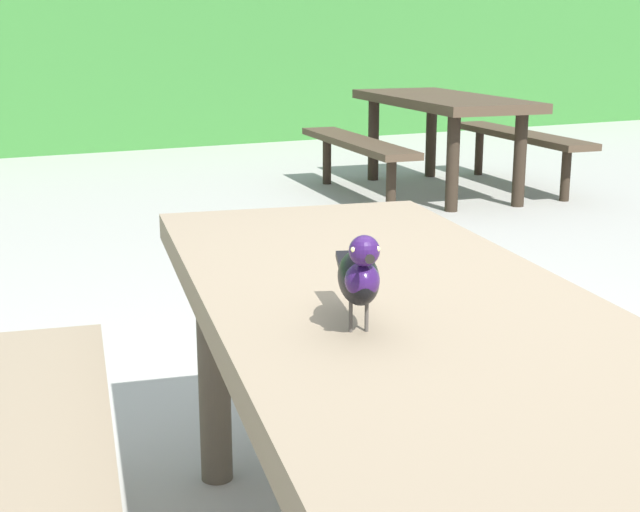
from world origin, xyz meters
name	(u,v)px	position (x,y,z in m)	size (l,w,h in m)	color
picnic_table_foreground	(391,377)	(-0.24, -0.14, 0.56)	(1.97, 2.00, 0.74)	#84725B
bird_grackle	(359,275)	(-0.42, -0.33, 0.84)	(0.13, 0.28, 0.18)	black
picnic_table_mid_left	(442,120)	(2.76, 4.17, 0.56)	(1.87, 1.89, 0.74)	#473828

